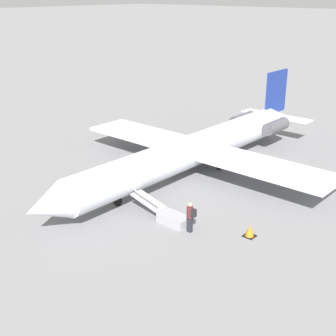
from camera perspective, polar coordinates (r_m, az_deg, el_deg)
ground_plane at (r=33.57m, az=2.71°, el=-0.76°), size 600.00×600.00×0.00m
airplane_main at (r=33.57m, az=3.65°, el=2.46°), size 26.92×20.31×5.97m
boarding_stairs at (r=26.76m, az=0.11°, el=-5.80°), size 1.11×4.02×1.55m
passenger at (r=25.37m, az=2.75°, el=-5.79°), size 0.36×0.54×1.74m
traffic_cone_near_stairs at (r=25.60m, az=9.94°, el=-7.57°), size 0.62×0.62×0.69m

